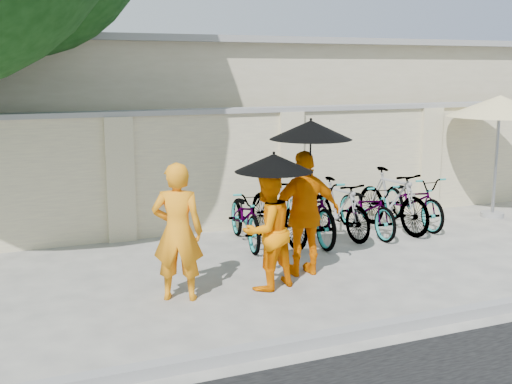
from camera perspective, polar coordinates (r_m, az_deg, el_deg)
name	(u,v)px	position (r m, az deg, el deg)	size (l,w,h in m)	color
ground	(252,292)	(8.07, -0.40, -8.90)	(80.00, 80.00, 0.00)	#B3AFA0
kerb	(316,340)	(6.62, 5.35, -12.97)	(40.00, 0.16, 0.12)	gray
compound_wall	(235,171)	(11.07, -1.92, 1.88)	(20.00, 0.30, 2.00)	beige
building_behind	(216,119)	(14.89, -3.56, 6.51)	(14.00, 6.00, 3.20)	beige
monk_left	(178,232)	(7.67, -6.98, -3.53)	(0.61, 0.40, 1.67)	orange
monk_center	(267,230)	(8.01, 1.00, -3.44)	(0.73, 0.57, 1.50)	#FF7F00
parasol_center	(274,163)	(7.79, 1.59, 2.61)	(0.96, 0.96, 0.87)	black
monk_right	(305,213)	(8.56, 4.40, -1.91)	(0.99, 0.41, 1.68)	orange
parasol_right	(311,130)	(8.32, 4.89, 5.53)	(1.08, 1.08, 1.13)	black
patio_umbrella	(500,107)	(12.58, 20.85, 7.04)	(2.33, 2.33, 2.26)	gray
bike_0	(246,216)	(10.08, -0.92, -2.15)	(0.61, 1.75, 0.92)	gray
bike_1	(278,208)	(10.21, 1.96, -1.47)	(0.52, 1.83, 1.10)	gray
bike_2	(311,210)	(10.35, 4.88, -1.57)	(0.67, 1.93, 1.01)	gray
bike_3	(339,208)	(10.61, 7.39, -1.44)	(0.46, 1.61, 0.97)	gray
bike_4	(367,208)	(10.87, 9.85, -1.42)	(0.59, 1.69, 0.89)	gray
bike_5	(392,200)	(11.17, 12.04, -0.70)	(0.50, 1.78, 1.07)	gray
bike_6	(413,200)	(11.60, 13.79, -0.73)	(0.61, 1.74, 0.92)	gray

